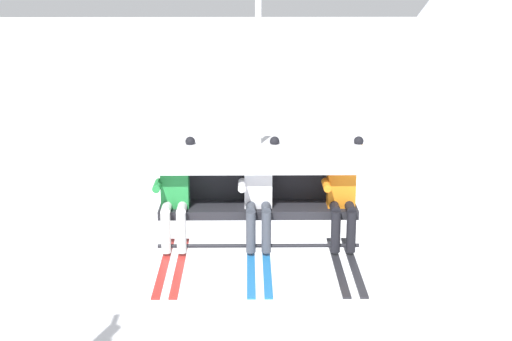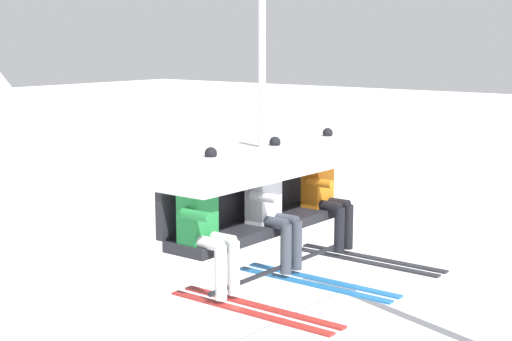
% 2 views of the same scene
% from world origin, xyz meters
% --- Properties ---
extents(chairlift_chair, '(2.36, 0.74, 3.41)m').
position_xyz_m(chairlift_chair, '(-0.65, -0.73, 6.28)').
color(chairlift_chair, '#232328').
extents(skier_green, '(0.48, 1.70, 1.34)m').
position_xyz_m(skier_green, '(-1.61, -0.94, 5.99)').
color(skier_green, '#23843D').
extents(skier_white, '(0.48, 1.70, 1.34)m').
position_xyz_m(skier_white, '(-0.64, -0.94, 5.99)').
color(skier_white, silver).
extents(skier_orange, '(0.48, 1.70, 1.34)m').
position_xyz_m(skier_orange, '(0.32, -0.94, 5.99)').
color(skier_orange, orange).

